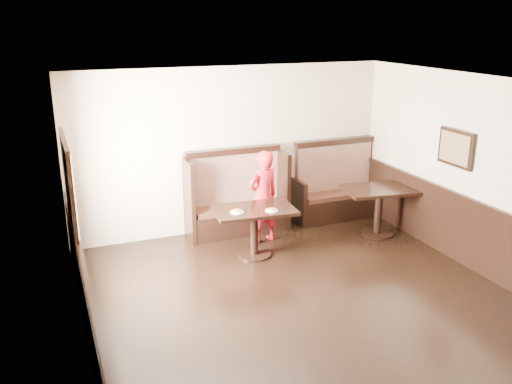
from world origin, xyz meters
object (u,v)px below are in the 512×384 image
child (263,197)px  table_neighbor (379,200)px  booth_main (236,202)px  booth_neighbor (336,192)px  table_main (254,220)px

child → table_neighbor: bearing=153.3°
booth_main → table_neighbor: size_ratio=1.35×
booth_neighbor → table_main: (-2.04, -1.05, 0.12)m
table_main → table_neighbor: (2.28, 0.03, 0.02)m
booth_neighbor → table_main: bearing=-152.8°
table_neighbor → child: size_ratio=0.84×
booth_main → table_main: (-0.09, -1.05, 0.07)m
booth_neighbor → table_neighbor: booth_neighbor is taller
booth_neighbor → child: size_ratio=1.07×
booth_neighbor → table_main: booth_neighbor is taller
booth_neighbor → table_main: size_ratio=1.29×
table_neighbor → booth_neighbor: bearing=112.9°
booth_main → booth_neighbor: bearing=-0.1°
child → booth_main: bearing=-79.3°
table_main → child: size_ratio=0.83×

